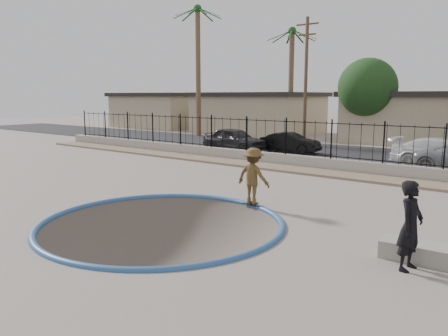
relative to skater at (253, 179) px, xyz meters
name	(u,v)px	position (x,y,z in m)	size (l,w,h in m)	color
ground	(343,187)	(-0.93, 9.76, -2.03)	(120.00, 120.00, 2.20)	slate
bowl_pit	(162,224)	(-0.93, -3.24, -0.93)	(6.84, 6.84, 1.80)	#51443E
coping_ring	(162,224)	(-0.93, -3.24, -0.93)	(7.04, 7.04, 0.20)	#2A5288
rock_strip	(320,173)	(-0.93, 6.96, -0.87)	(42.00, 1.60, 0.11)	#8B765B
retaining_wall	(330,165)	(-0.93, 8.06, -0.63)	(42.00, 0.45, 0.60)	gray
fence	(331,140)	(-0.93, 8.06, 0.58)	(40.00, 0.04, 1.80)	black
street	(377,155)	(-0.93, 14.76, -0.91)	(90.00, 8.00, 0.04)	black
house_west_far	(164,110)	(-28.93, 24.26, 1.05)	(10.60, 8.60, 3.90)	tan
house_west	(258,112)	(-15.93, 24.26, 1.05)	(11.60, 8.60, 3.90)	tan
house_center	(421,117)	(-0.93, 24.26, 1.05)	(10.60, 8.60, 3.90)	tan
palm_left	(198,45)	(-17.93, 17.76, 7.03)	(2.30, 2.30, 11.30)	brown
palm_mid	(292,59)	(-10.93, 21.76, 5.76)	(2.30, 2.30, 9.30)	brown
utility_pole_left	(306,80)	(-6.93, 16.76, 3.78)	(1.70, 0.24, 9.00)	#473323
street_tree_left	(367,88)	(-3.93, 20.76, 3.26)	(4.32, 4.32, 6.36)	#473323
skater	(253,179)	(0.00, 0.00, 0.00)	(1.20, 0.69, 1.85)	brown
skateboard	(253,205)	(0.00, 0.00, -0.87)	(0.81, 0.33, 0.07)	black
videographer	(410,226)	(5.55, -2.38, 0.03)	(0.70, 0.46, 1.91)	black
concrete_ledge	(419,252)	(5.61, -1.72, -0.73)	(1.60, 0.70, 0.40)	gray
car_a	(234,139)	(-9.04, 11.16, -0.13)	(1.79, 4.44, 1.51)	black
car_b	(290,142)	(-5.81, 12.76, -0.26)	(1.33, 3.81, 1.26)	black
car_c	(444,154)	(3.30, 12.03, -0.16)	(2.05, 5.05, 1.47)	white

